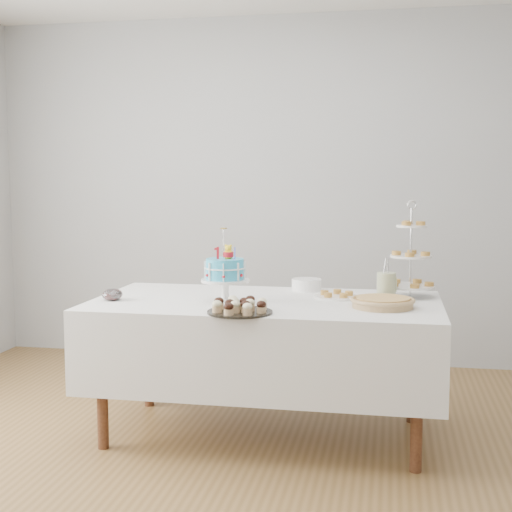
% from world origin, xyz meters
% --- Properties ---
extents(floor, '(5.00, 5.00, 0.00)m').
position_xyz_m(floor, '(0.00, 0.00, 0.00)').
color(floor, brown).
rests_on(floor, ground).
extents(walls, '(5.04, 4.04, 2.70)m').
position_xyz_m(walls, '(0.00, 0.00, 1.35)').
color(walls, '#9D9FA2').
rests_on(walls, floor).
extents(table, '(1.92, 1.02, 0.77)m').
position_xyz_m(table, '(0.00, 0.30, 0.54)').
color(table, silver).
rests_on(table, floor).
extents(birthday_cake, '(0.26, 0.26, 0.40)m').
position_xyz_m(birthday_cake, '(-0.21, 0.22, 0.88)').
color(birthday_cake, white).
rests_on(birthday_cake, table).
extents(cupcake_tray, '(0.33, 0.33, 0.08)m').
position_xyz_m(cupcake_tray, '(-0.06, -0.10, 0.81)').
color(cupcake_tray, black).
rests_on(cupcake_tray, table).
extents(pie, '(0.34, 0.34, 0.05)m').
position_xyz_m(pie, '(0.64, 0.20, 0.80)').
color(pie, tan).
rests_on(pie, table).
extents(tiered_stand, '(0.28, 0.28, 0.55)m').
position_xyz_m(tiered_stand, '(0.79, 0.57, 1.00)').
color(tiered_stand, silver).
rests_on(tiered_stand, table).
extents(plate_stack, '(0.18, 0.18, 0.07)m').
position_xyz_m(plate_stack, '(0.18, 0.70, 0.80)').
color(plate_stack, white).
rests_on(plate_stack, table).
extents(pastry_plate, '(0.25, 0.25, 0.04)m').
position_xyz_m(pastry_plate, '(0.38, 0.45, 0.79)').
color(pastry_plate, white).
rests_on(pastry_plate, table).
extents(jam_bowl_a, '(0.11, 0.11, 0.07)m').
position_xyz_m(jam_bowl_a, '(-0.84, 0.15, 0.80)').
color(jam_bowl_a, silver).
rests_on(jam_bowl_a, table).
extents(jam_bowl_b, '(0.10, 0.10, 0.06)m').
position_xyz_m(jam_bowl_b, '(-0.84, 0.13, 0.80)').
color(jam_bowl_b, silver).
rests_on(jam_bowl_b, table).
extents(utensil_pitcher, '(0.11, 0.10, 0.23)m').
position_xyz_m(utensil_pitcher, '(0.66, 0.44, 0.85)').
color(utensil_pitcher, beige).
rests_on(utensil_pitcher, table).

